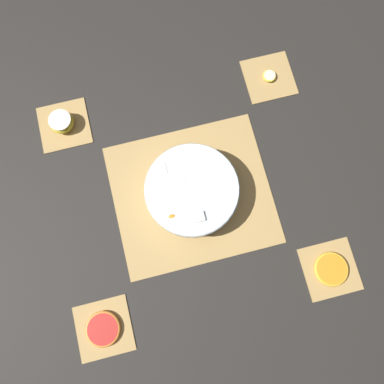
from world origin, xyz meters
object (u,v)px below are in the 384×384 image
at_px(banana_coin_single, 269,76).
at_px(fruit_salad_bowl, 192,191).
at_px(apple_half, 61,122).
at_px(grapefruit_slice, 103,329).
at_px(orange_slice_whole, 331,269).

bearing_deg(banana_coin_single, fruit_salad_bowl, 42.95).
xyz_separation_m(apple_half, grapefruit_slice, (0.00, 0.57, -0.01)).
xyz_separation_m(fruit_salad_bowl, grapefruit_slice, (0.31, 0.29, -0.04)).
xyz_separation_m(apple_half, orange_slice_whole, (-0.62, 0.57, -0.01)).
xyz_separation_m(fruit_salad_bowl, orange_slice_whole, (-0.31, 0.29, -0.04)).
height_order(banana_coin_single, grapefruit_slice, grapefruit_slice).
height_order(fruit_salad_bowl, banana_coin_single, fruit_salad_bowl).
bearing_deg(apple_half, banana_coin_single, -180.00).
xyz_separation_m(orange_slice_whole, grapefruit_slice, (0.62, 0.00, 0.00)).
height_order(fruit_salad_bowl, apple_half, fruit_salad_bowl).
distance_m(fruit_salad_bowl, apple_half, 0.42).
bearing_deg(orange_slice_whole, banana_coin_single, -90.00).
bearing_deg(orange_slice_whole, grapefruit_slice, 0.00).
distance_m(fruit_salad_bowl, orange_slice_whole, 0.42).
relative_size(fruit_salad_bowl, orange_slice_whole, 2.73).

